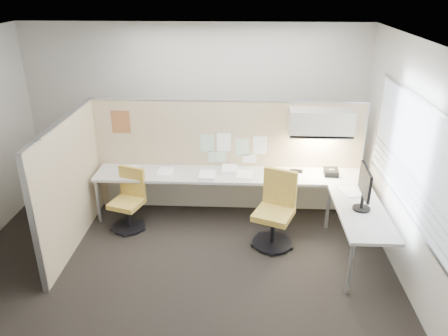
# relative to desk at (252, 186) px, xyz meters

# --- Properties ---
(floor) EXTENTS (5.50, 4.50, 0.01)m
(floor) POSITION_rel_desk_xyz_m (-0.93, -1.13, -0.61)
(floor) COLOR black
(floor) RESTS_ON ground
(ceiling) EXTENTS (5.50, 4.50, 0.01)m
(ceiling) POSITION_rel_desk_xyz_m (-0.93, -1.13, 2.20)
(ceiling) COLOR white
(ceiling) RESTS_ON wall_back
(wall_back) EXTENTS (5.50, 0.02, 2.80)m
(wall_back) POSITION_rel_desk_xyz_m (-0.93, 1.12, 0.80)
(wall_back) COLOR beige
(wall_back) RESTS_ON ground
(wall_front) EXTENTS (5.50, 0.02, 2.80)m
(wall_front) POSITION_rel_desk_xyz_m (-0.93, -3.38, 0.80)
(wall_front) COLOR beige
(wall_front) RESTS_ON ground
(wall_right) EXTENTS (0.02, 4.50, 2.80)m
(wall_right) POSITION_rel_desk_xyz_m (1.82, -1.13, 0.80)
(wall_right) COLOR beige
(wall_right) RESTS_ON ground
(window_pane) EXTENTS (0.01, 2.80, 1.30)m
(window_pane) POSITION_rel_desk_xyz_m (1.79, -1.13, 0.95)
(window_pane) COLOR #ABB7C6
(window_pane) RESTS_ON wall_right
(partition_back) EXTENTS (4.10, 0.06, 1.75)m
(partition_back) POSITION_rel_desk_xyz_m (-0.38, 0.47, 0.27)
(partition_back) COLOR tan
(partition_back) RESTS_ON floor
(partition_left) EXTENTS (0.06, 2.20, 1.75)m
(partition_left) POSITION_rel_desk_xyz_m (-2.43, -0.63, 0.27)
(partition_left) COLOR tan
(partition_left) RESTS_ON floor
(desk) EXTENTS (4.00, 2.07, 0.73)m
(desk) POSITION_rel_desk_xyz_m (0.00, 0.00, 0.00)
(desk) COLOR beige
(desk) RESTS_ON floor
(overhead_bin) EXTENTS (0.90, 0.36, 0.38)m
(overhead_bin) POSITION_rel_desk_xyz_m (0.97, 0.26, 0.91)
(overhead_bin) COLOR beige
(overhead_bin) RESTS_ON partition_back
(task_light_strip) EXTENTS (0.60, 0.06, 0.02)m
(task_light_strip) POSITION_rel_desk_xyz_m (0.97, 0.26, 0.70)
(task_light_strip) COLOR #FFEABF
(task_light_strip) RESTS_ON overhead_bin
(pinned_papers) EXTENTS (1.01, 0.00, 0.47)m
(pinned_papers) POSITION_rel_desk_xyz_m (-0.30, 0.44, 0.43)
(pinned_papers) COLOR #8CBF8C
(pinned_papers) RESTS_ON partition_back
(poster) EXTENTS (0.28, 0.00, 0.35)m
(poster) POSITION_rel_desk_xyz_m (-1.98, 0.44, 0.82)
(poster) COLOR orange
(poster) RESTS_ON partition_back
(chair_left) EXTENTS (0.53, 0.54, 0.90)m
(chair_left) POSITION_rel_desk_xyz_m (-1.78, -0.21, -0.18)
(chair_left) COLOR black
(chair_left) RESTS_ON floor
(chair_right) EXTENTS (0.63, 0.65, 1.04)m
(chair_right) POSITION_rel_desk_xyz_m (0.32, -0.54, -0.12)
(chair_right) COLOR black
(chair_right) RESTS_ON floor
(monitor) EXTENTS (0.22, 0.53, 0.56)m
(monitor) POSITION_rel_desk_xyz_m (1.37, -0.86, 0.45)
(monitor) COLOR black
(monitor) RESTS_ON desk
(phone) EXTENTS (0.21, 0.20, 0.12)m
(phone) POSITION_rel_desk_xyz_m (1.16, 0.16, 0.18)
(phone) COLOR black
(phone) RESTS_ON desk
(stapler) EXTENTS (0.14, 0.07, 0.05)m
(stapler) POSITION_rel_desk_xyz_m (0.69, 0.24, 0.15)
(stapler) COLOR black
(stapler) RESTS_ON desk
(tape_dispenser) EXTENTS (0.11, 0.07, 0.06)m
(tape_dispenser) POSITION_rel_desk_xyz_m (0.62, 0.22, 0.16)
(tape_dispenser) COLOR black
(tape_dispenser) RESTS_ON desk
(coat_hook) EXTENTS (0.18, 0.45, 1.36)m
(coat_hook) POSITION_rel_desk_xyz_m (-2.51, -1.35, 0.81)
(coat_hook) COLOR silver
(coat_hook) RESTS_ON partition_left
(paper_stack_0) EXTENTS (0.23, 0.30, 0.04)m
(paper_stack_0) POSITION_rel_desk_xyz_m (-1.84, 0.17, 0.15)
(paper_stack_0) COLOR white
(paper_stack_0) RESTS_ON desk
(paper_stack_1) EXTENTS (0.24, 0.31, 0.02)m
(paper_stack_1) POSITION_rel_desk_xyz_m (-1.29, 0.15, 0.14)
(paper_stack_1) COLOR white
(paper_stack_1) RESTS_ON desk
(paper_stack_2) EXTENTS (0.24, 0.30, 0.05)m
(paper_stack_2) POSITION_rel_desk_xyz_m (-0.65, 0.03, 0.15)
(paper_stack_2) COLOR white
(paper_stack_2) RESTS_ON desk
(paper_stack_3) EXTENTS (0.26, 0.32, 0.01)m
(paper_stack_3) POSITION_rel_desk_xyz_m (-0.11, 0.12, 0.13)
(paper_stack_3) COLOR white
(paper_stack_3) RESTS_ON desk
(paper_stack_4) EXTENTS (0.24, 0.31, 0.03)m
(paper_stack_4) POSITION_rel_desk_xyz_m (0.39, 0.12, 0.14)
(paper_stack_4) COLOR white
(paper_stack_4) RESTS_ON desk
(paper_stack_5) EXTENTS (0.30, 0.35, 0.02)m
(paper_stack_5) POSITION_rel_desk_xyz_m (1.33, -0.39, 0.14)
(paper_stack_5) COLOR white
(paper_stack_5) RESTS_ON desk
(paper_stack_6) EXTENTS (0.23, 0.30, 0.06)m
(paper_stack_6) POSITION_rel_desk_xyz_m (-0.33, 0.25, 0.16)
(paper_stack_6) COLOR white
(paper_stack_6) RESTS_ON desk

